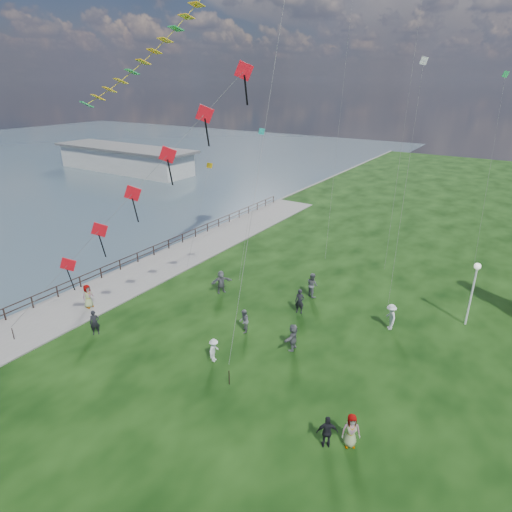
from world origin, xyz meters
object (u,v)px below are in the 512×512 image
Objects in this scene: person_4 at (351,431)px; person_5 at (221,282)px; person_8 at (391,317)px; pier_pavilion at (125,159)px; person_3 at (327,432)px; person_2 at (214,350)px; person_11 at (293,337)px; lamppost at (474,281)px; person_1 at (244,321)px; person_10 at (88,297)px; person_6 at (300,301)px; person_7 at (312,285)px; person_0 at (95,323)px.

person_5 is (-14.01, 8.90, 0.06)m from person_4.
person_4 is 10.86m from person_8.
pier_pavilion is 71.44m from person_4.
pier_pavilion is 71.06m from person_3.
person_11 reaches higher than person_2.
person_4 is (-2.74, -14.13, -2.40)m from lamppost.
person_1 is 11.73m from person_10.
pier_pavilion is at bearing 41.26° from person_2.
lamppost reaches higher than person_6.
person_11 is at bearing -82.79° from person_3.
person_7 is at bearing -18.59° from person_2.
person_6 is 15.18m from person_10.
lamppost is 2.51× the size of person_8.
person_4 is 0.90× the size of person_7.
person_7 is at bearing -169.56° from lamppost.
person_1 is 7.15m from person_7.
person_10 is at bearing 77.80° from person_2.
person_0 is at bearing 147.87° from person_4.
person_2 is 0.80× the size of person_5.
lamppost is (62.30, -25.30, 1.41)m from pier_pavilion.
person_2 is at bearing -48.29° from person_3.
person_1 is 3.61m from person_11.
person_6 is 6.18m from person_8.
pier_pavilion is at bearing -66.99° from person_3.
person_10 is (-23.29, -12.42, -2.37)m from lamppost.
lamppost is 26.50m from person_10.
lamppost is 2.37× the size of person_7.
person_7 is at bearing -168.10° from person_11.
person_6 is at bearing -29.95° from pier_pavilion.
person_10 is (-12.71, -10.47, -0.07)m from person_7.
lamppost is 2.74× the size of person_3.
person_2 is 7.91m from person_6.
person_5 is (-16.75, -5.23, -2.34)m from lamppost.
person_8 is at bearing -63.48° from person_10.
pier_pavilion is 16.61× the size of person_6.
person_4 is at bearing -177.05° from person_3.
person_7 reaches higher than person_0.
person_4 is 12.01m from person_6.
person_10 is (-3.24, 1.96, 0.03)m from person_0.
person_6 is at bearing -58.39° from person_10.
lamppost reaches higher than person_4.
person_5 is at bearing 22.43° from person_2.
person_11 reaches higher than person_0.
person_2 is at bearing -113.59° from person_6.
person_8 is 21.15m from person_10.
person_0 is at bearing -90.10° from person_8.
person_3 is at bearing -92.97° from person_5.
lamppost is 2.47× the size of person_5.
person_5 reaches higher than person_6.
person_6 is (-6.59, 10.03, 0.08)m from person_3.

